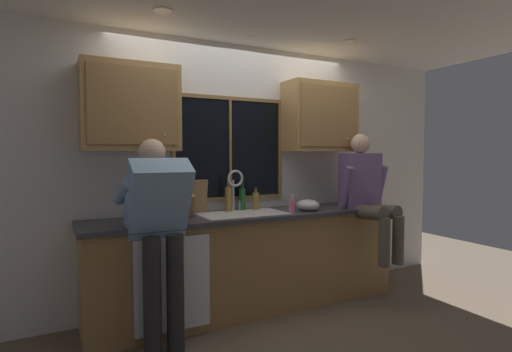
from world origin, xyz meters
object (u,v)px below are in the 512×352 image
Objects in this scene: bottle_amber_small at (242,198)px; person_sitting_on_counter at (367,190)px; bottle_green_glass at (256,201)px; bottle_tall_clear at (228,198)px; knife_block at (185,205)px; soap_dispenser at (292,206)px; person_standing at (159,221)px; cutting_board at (194,197)px; mixing_bowl at (308,205)px.

person_sitting_on_counter is at bearing -22.84° from bottle_amber_small.
bottle_tall_clear is (-0.29, 0.02, 0.04)m from bottle_green_glass.
knife_block reaches higher than soap_dispenser.
person_sitting_on_counter is (2.13, 0.06, 0.13)m from person_standing.
person_standing is 1.26× the size of person_sitting_on_counter.
knife_block is (-1.81, 0.28, -0.08)m from person_sitting_on_counter.
bottle_tall_clear is at bearing 161.18° from person_sitting_on_counter.
bottle_amber_small is at bearing 157.11° from bottle_green_glass.
soap_dispenser is at bearing 173.05° from person_sitting_on_counter.
soap_dispenser is (0.84, -0.39, -0.09)m from cutting_board.
cutting_board is 0.93m from soap_dispenser.
mixing_bowl is at bearing -32.98° from bottle_green_glass.
bottle_tall_clear is at bearing -5.70° from cutting_board.
person_standing reaches higher than mixing_bowl.
bottle_amber_small is at bearing 12.63° from bottle_tall_clear.
cutting_board is (-1.67, 0.49, -0.03)m from person_sitting_on_counter.
person_standing reaches higher than cutting_board.
bottle_green_glass reaches higher than soap_dispenser.
soap_dispenser is at bearing -24.78° from cutting_board.
person_sitting_on_counter is 3.92× the size of knife_block.
bottle_amber_small is at bearing 130.58° from soap_dispenser.
knife_block reaches higher than mixing_bowl.
person_sitting_on_counter reaches higher than cutting_board.
knife_block is 1.42× the size of mixing_bowl.
person_standing is 5.74× the size of bottle_amber_small.
cutting_board is 0.63m from bottle_green_glass.
bottle_green_glass is (1.09, 0.50, 0.04)m from person_standing.
knife_block is 1.00m from soap_dispenser.
mixing_bowl is 0.82× the size of bottle_amber_small.
person_sitting_on_counter is 7.25× the size of soap_dispenser.
cutting_board is 1.05× the size of bottle_tall_clear.
bottle_amber_small is (0.50, 0.00, -0.04)m from cutting_board.
person_standing is at bearing -178.28° from person_sitting_on_counter.
mixing_bowl is at bearing -22.27° from bottle_tall_clear.
bottle_tall_clear is (-0.50, 0.35, 0.06)m from soap_dispenser.
bottle_tall_clear is at bearing -167.37° from bottle_amber_small.
person_standing reaches higher than bottle_tall_clear.
mixing_bowl is 0.52m from bottle_green_glass.
person_standing is 0.47m from knife_block.
person_standing is at bearing -129.80° from cutting_board.
knife_block is 1.16× the size of bottle_amber_small.
bottle_green_glass is (-1.04, 0.44, -0.09)m from person_sitting_on_counter.
soap_dispenser is (1.29, 0.17, 0.01)m from person_standing.
person_sitting_on_counter is 3.94× the size of cutting_board.
person_standing is 0.95m from bottle_tall_clear.
bottle_tall_clear is 0.17m from bottle_amber_small.
person_sitting_on_counter is 1.41m from bottle_tall_clear.
cutting_board reaches higher than knife_block.
bottle_green_glass is at bearing -4.47° from cutting_board.
knife_block is at bearing 169.67° from soap_dispenser.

